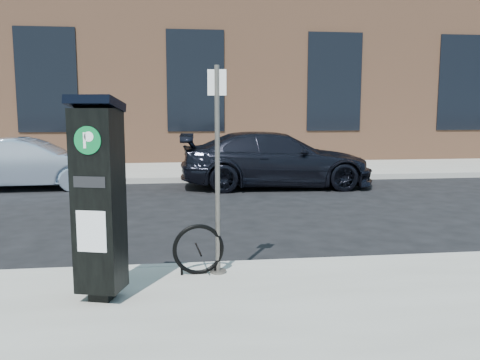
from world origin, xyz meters
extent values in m
plane|color=black|center=(0.00, 0.00, 0.00)|extent=(120.00, 120.00, 0.00)
cube|color=gray|center=(0.00, 14.00, 0.07)|extent=(60.00, 12.00, 0.15)
cube|color=#9E9B93|center=(0.00, -0.02, 0.07)|extent=(60.00, 0.12, 0.16)
cube|color=#9E9B93|center=(0.00, 8.02, 0.07)|extent=(60.00, 0.12, 0.16)
cube|color=#905E41|center=(0.00, 17.00, 4.00)|extent=(28.00, 10.00, 8.00)
cube|color=black|center=(-5.00, 11.98, 3.00)|extent=(2.00, 0.06, 3.50)
cube|color=black|center=(0.00, 11.98, 3.00)|extent=(2.00, 0.06, 3.50)
cube|color=black|center=(5.00, 11.98, 3.00)|extent=(2.00, 0.06, 3.50)
cube|color=black|center=(10.00, 11.98, 3.00)|extent=(2.00, 0.06, 3.50)
cube|color=black|center=(-1.50, -1.05, 0.20)|extent=(0.26, 0.26, 0.11)
cube|color=black|center=(-1.50, -1.05, 1.15)|extent=(0.51, 0.47, 1.79)
cube|color=black|center=(-1.50, -1.05, 2.08)|extent=(0.56, 0.52, 0.17)
cylinder|color=#075A28|center=(-1.55, -1.23, 1.75)|extent=(0.26, 0.09, 0.26)
cube|color=white|center=(-1.55, -1.23, 1.75)|extent=(0.09, 0.04, 0.15)
cube|color=silver|center=(-1.55, -1.23, 0.89)|extent=(0.28, 0.09, 0.40)
cube|color=black|center=(-1.55, -1.23, 1.36)|extent=(0.30, 0.10, 0.11)
cylinder|color=#56514C|center=(-0.28, -0.38, 0.16)|extent=(0.19, 0.19, 0.03)
cylinder|color=#56514C|center=(-0.28, -0.38, 1.33)|extent=(0.06, 0.06, 2.36)
cube|color=silver|center=(-0.28, -0.38, 2.32)|extent=(0.21, 0.05, 0.28)
torus|color=black|center=(-0.51, -0.40, 0.44)|extent=(0.59, 0.09, 0.59)
cylinder|color=black|center=(-0.70, -0.41, 0.21)|extent=(0.03, 0.03, 0.12)
cylinder|color=black|center=(-0.32, -0.39, 0.21)|extent=(0.03, 0.03, 0.12)
imported|color=#9AABC4|center=(-4.48, 7.40, 0.65)|extent=(4.01, 1.54, 1.31)
imported|color=black|center=(1.87, 6.91, 0.72)|extent=(5.06, 2.23, 1.45)
camera|label=1|loc=(-0.76, -6.06, 2.03)|focal=38.00mm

